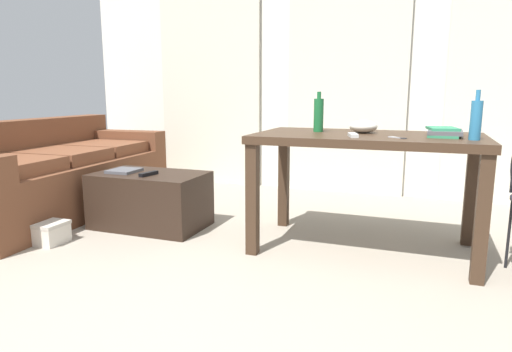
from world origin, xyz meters
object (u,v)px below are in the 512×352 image
bowl (363,126)px  book_stack (444,132)px  scissors (400,138)px  magazine (124,171)px  bottle_near (476,119)px  couch (54,176)px  tv_remote_on_table (353,135)px  tv_remote_primary (149,174)px  shoebox (40,231)px  coffee_table (151,200)px  craft_table (367,151)px  bottle_far (319,115)px

bowl → book_stack: bowl is taller
book_stack → scissors: size_ratio=2.88×
book_stack → magazine: size_ratio=1.41×
bottle_near → magazine: size_ratio=1.22×
bowl → magazine: bowl is taller
couch → tv_remote_on_table: (2.52, -0.24, 0.45)m
tv_remote_primary → shoebox: tv_remote_primary is taller
coffee_table → bottle_near: size_ratio=3.03×
bottle_near → tv_remote_primary: 2.15m
bowl → tv_remote_primary: 1.54m
book_stack → tv_remote_primary: (-1.96, -0.16, -0.35)m
coffee_table → book_stack: bearing=2.0°
bottle_near → scissors: bottle_near is taller
shoebox → craft_table: bearing=16.7°
couch → magazine: couch is taller
book_stack → bowl: bearing=171.6°
craft_table → magazine: bearing=-177.3°
bottle_far → book_stack: bottle_far is taller
craft_table → scissors: bearing=-43.7°
craft_table → tv_remote_on_table: size_ratio=9.58×
coffee_table → magazine: magazine is taller
bowl → magazine: 1.78m
craft_table → scissors: 0.30m
book_stack → tv_remote_on_table: bearing=-156.1°
bowl → book_stack: bearing=-8.4°
tv_remote_primary → book_stack: bearing=15.4°
coffee_table → tv_remote_primary: bearing=-59.0°
shoebox → book_stack: bearing=14.3°
craft_table → tv_remote_on_table: bearing=-106.2°
bottle_near → couch: bearing=176.7°
scissors → shoebox: bearing=-169.2°
craft_table → scissors: scissors is taller
tv_remote_on_table → magazine: 1.75m
shoebox → bottle_far: bearing=21.8°
bottle_near → shoebox: size_ratio=0.74×
coffee_table → tv_remote_on_table: tv_remote_on_table is taller
scissors → magazine: (-1.97, 0.11, -0.33)m
couch → coffee_table: size_ratio=2.57×
bottle_near → tv_remote_on_table: (-0.65, -0.06, -0.10)m
bottle_near → tv_remote_on_table: bottle_near is taller
book_stack → tv_remote_primary: 1.99m
tv_remote_on_table → book_stack: bearing=7.4°
tv_remote_primary → couch: bearing=-178.8°
book_stack → scissors: bearing=-139.0°
tv_remote_on_table → magazine: (-1.71, 0.12, -0.33)m
tv_remote_primary → bottle_far: bearing=21.1°
scissors → bottle_near: bearing=6.5°
tv_remote_primary → magazine: tv_remote_primary is taller
scissors → shoebox: size_ratio=0.30×
tv_remote_on_table → shoebox: tv_remote_on_table is taller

